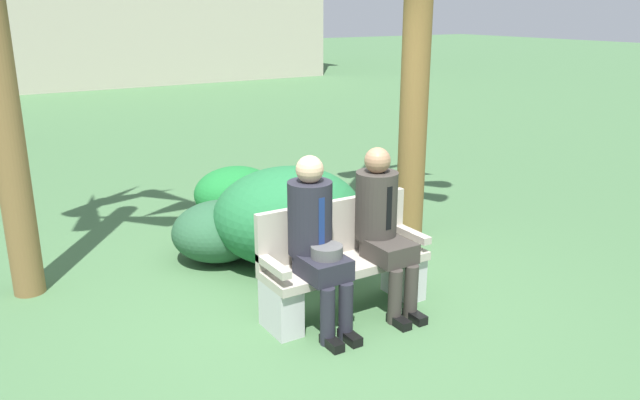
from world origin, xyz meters
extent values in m
plane|color=#456D42|center=(0.00, 0.00, 0.00)|extent=(80.00, 80.00, 0.00)
cube|color=#B7AD9E|center=(0.22, -0.13, 0.42)|extent=(1.39, 0.44, 0.07)
cube|color=#B7AD9E|center=(0.22, 0.06, 0.68)|extent=(1.39, 0.06, 0.45)
cube|color=#B7AD9E|center=(-0.43, -0.13, 0.55)|extent=(0.08, 0.44, 0.06)
cube|color=#B7AD9E|center=(0.88, -0.13, 0.55)|extent=(0.08, 0.44, 0.06)
cube|color=silver|center=(-0.37, -0.13, 0.19)|extent=(0.20, 0.37, 0.38)
cube|color=silver|center=(0.82, -0.13, 0.19)|extent=(0.20, 0.37, 0.38)
cube|color=#23232D|center=(-0.10, -0.30, 0.53)|extent=(0.32, 0.38, 0.16)
cylinder|color=#23232D|center=(-0.18, -0.49, 0.23)|extent=(0.11, 0.11, 0.45)
cylinder|color=#23232D|center=(-0.02, -0.49, 0.23)|extent=(0.11, 0.11, 0.45)
cube|color=black|center=(-0.18, -0.55, 0.04)|extent=(0.09, 0.22, 0.07)
cube|color=black|center=(-0.02, -0.55, 0.04)|extent=(0.09, 0.22, 0.07)
cylinder|color=#23232D|center=(-0.10, -0.11, 0.86)|extent=(0.34, 0.34, 0.56)
cube|color=navy|center=(-0.10, -0.27, 0.88)|extent=(0.05, 0.01, 0.36)
sphere|color=tan|center=(-0.10, -0.11, 1.24)|extent=(0.21, 0.21, 0.21)
cylinder|color=#555555|center=(-0.08, -0.31, 0.66)|extent=(0.24, 0.24, 0.09)
cube|color=#38332D|center=(0.52, -0.30, 0.53)|extent=(0.32, 0.38, 0.16)
cylinder|color=#38332D|center=(0.44, -0.49, 0.23)|extent=(0.11, 0.11, 0.45)
cylinder|color=#38332D|center=(0.60, -0.49, 0.23)|extent=(0.11, 0.11, 0.45)
cube|color=black|center=(0.44, -0.55, 0.04)|extent=(0.09, 0.22, 0.07)
cube|color=black|center=(0.60, -0.55, 0.04)|extent=(0.09, 0.22, 0.07)
cylinder|color=#38332D|center=(0.52, -0.11, 0.86)|extent=(0.34, 0.34, 0.55)
cube|color=black|center=(0.52, -0.27, 0.88)|extent=(0.05, 0.01, 0.35)
sphere|color=#9E7556|center=(0.52, -0.11, 1.23)|extent=(0.21, 0.21, 0.21)
cylinder|color=brown|center=(1.79, 0.98, 2.24)|extent=(0.29, 0.29, 4.47)
ellipsoid|color=#295637|center=(-0.20, 1.46, 0.29)|extent=(0.93, 0.86, 0.58)
ellipsoid|color=#206637|center=(0.37, 1.09, 0.46)|extent=(1.48, 1.35, 0.92)
ellipsoid|color=#1E7932|center=(0.47, 2.55, 0.31)|extent=(0.98, 0.90, 0.61)
camera|label=1|loc=(-2.40, -3.98, 2.39)|focal=35.36mm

